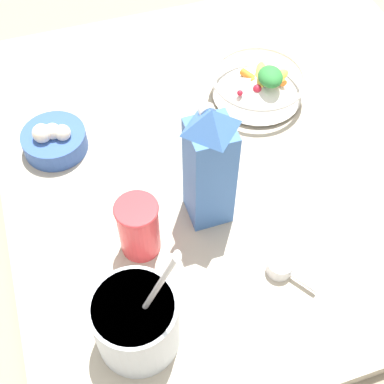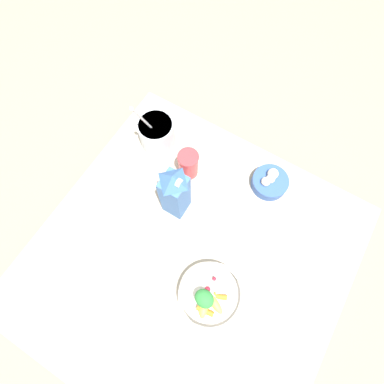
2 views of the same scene
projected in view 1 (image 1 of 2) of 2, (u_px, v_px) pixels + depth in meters
ground_plane at (246, 154)px, 1.14m from camera, size 6.00×6.00×0.00m
countertop at (246, 149)px, 1.12m from camera, size 1.00×1.00×0.03m
fruit_bowl at (259, 84)px, 1.16m from camera, size 0.21×0.21×0.08m
milk_carton at (210, 166)px, 0.90m from camera, size 0.07×0.07×0.27m
yogurt_tub at (136, 321)px, 0.81m from camera, size 0.14×0.13×0.27m
drinking_cup at (139, 227)px, 0.91m from camera, size 0.08×0.08×0.12m
measuring_scoop at (281, 267)px, 0.92m from camera, size 0.07×0.09×0.03m
garlic_bowl at (54, 140)px, 1.08m from camera, size 0.13×0.13×0.08m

